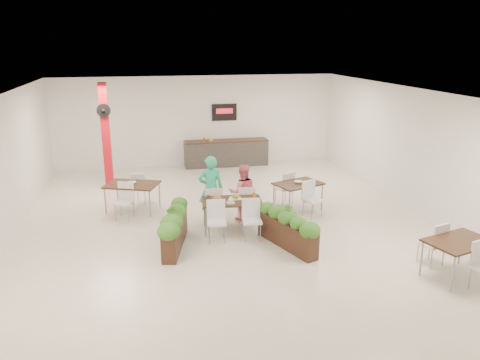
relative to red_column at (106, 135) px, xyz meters
name	(u,v)px	position (x,y,z in m)	size (l,w,h in m)	color
ground	(228,224)	(3.00, -3.79, -1.64)	(12.00, 12.00, 0.00)	beige
room_shell	(227,145)	(3.00, -3.79, 0.36)	(10.10, 12.10, 3.22)	white
red_column	(106,135)	(0.00, 0.00, 0.00)	(0.40, 0.41, 3.20)	red
service_counter	(226,152)	(4.00, 1.86, -1.15)	(3.00, 0.64, 2.20)	#2E2B29
main_table	(231,205)	(3.02, -4.16, -1.01)	(1.47, 1.74, 0.92)	black
diner_man	(211,189)	(2.63, -3.50, -0.80)	(0.62, 0.41, 1.69)	#29B582
diner_woman	(243,192)	(3.43, -3.50, -0.93)	(0.70, 0.54, 1.43)	#F26B81
planter_left	(175,225)	(1.64, -4.82, -1.14)	(0.74, 1.86, 0.99)	black
planter_right	(287,226)	(4.03, -5.34, -1.15)	(0.91, 1.79, 0.98)	black
side_table_a	(132,188)	(0.72, -2.30, -1.00)	(1.56, 1.66, 0.92)	black
side_table_b	(298,187)	(5.02, -3.13, -1.01)	(1.41, 1.67, 0.92)	black
side_table_c	(459,247)	(6.77, -7.32, -1.01)	(1.41, 1.67, 0.92)	black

